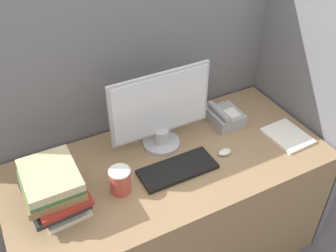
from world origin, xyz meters
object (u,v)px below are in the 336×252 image
object	(u,v)px
mouse	(225,152)
book_stack	(54,189)
keyboard	(178,169)
desk_telephone	(225,117)
coffee_cup	(120,181)
monitor	(161,113)

from	to	relation	value
mouse	book_stack	size ratio (longest dim) A/B	0.24
keyboard	desk_telephone	world-z (taller)	desk_telephone
keyboard	book_stack	world-z (taller)	book_stack
keyboard	coffee_cup	world-z (taller)	coffee_cup
mouse	coffee_cup	world-z (taller)	coffee_cup
monitor	book_stack	size ratio (longest dim) A/B	1.71
book_stack	keyboard	bearing A→B (deg)	-5.14
keyboard	mouse	world-z (taller)	mouse
keyboard	book_stack	distance (m)	0.58
mouse	book_stack	bearing A→B (deg)	176.10
keyboard	desk_telephone	distance (m)	0.47
mouse	desk_telephone	bearing A→B (deg)	56.39
book_stack	desk_telephone	bearing A→B (deg)	9.36
monitor	desk_telephone	bearing A→B (deg)	0.04
mouse	desk_telephone	xyz separation A→B (m)	(0.15, 0.22, 0.03)
keyboard	coffee_cup	xyz separation A→B (m)	(-0.29, 0.01, 0.05)
coffee_cup	book_stack	size ratio (longest dim) A/B	0.41
desk_telephone	book_stack	bearing A→B (deg)	-170.64
mouse	coffee_cup	bearing A→B (deg)	178.74
coffee_cup	book_stack	bearing A→B (deg)	170.87
monitor	coffee_cup	world-z (taller)	monitor
mouse	keyboard	bearing A→B (deg)	178.74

